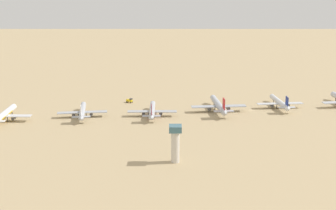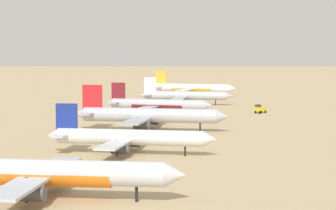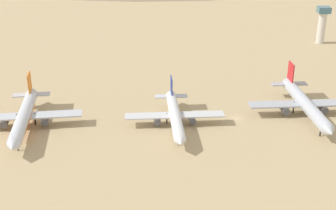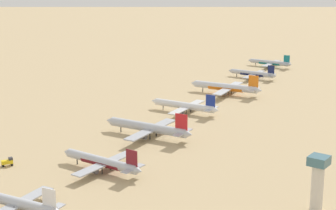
{
  "view_description": "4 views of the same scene",
  "coord_description": "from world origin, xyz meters",
  "views": [
    {
      "loc": [
        -369.14,
        63.0,
        102.62
      ],
      "look_at": [
        -0.86,
        67.13,
        4.4
      ],
      "focal_mm": 50.8,
      "sensor_mm": 36.0,
      "label": 1
    },
    {
      "loc": [
        72.22,
        -198.18,
        29.05
      ],
      "look_at": [
        -11.68,
        77.67,
        4.57
      ],
      "focal_mm": 74.46,
      "sensor_mm": 36.0,
      "label": 2
    },
    {
      "loc": [
        168.18,
        -20.91,
        76.88
      ],
      "look_at": [
        -1.28,
        -27.12,
        4.66
      ],
      "focal_mm": 49.92,
      "sensor_mm": 36.0,
      "label": 3
    },
    {
      "loc": [
        -193.78,
        271.71,
        100.15
      ],
      "look_at": [
        13.02,
        -13.24,
        6.62
      ],
      "focal_mm": 64.87,
      "sensor_mm": 36.0,
      "label": 4
    }
  ],
  "objects": [
    {
      "name": "ground_plane",
      "position": [
        0.0,
        0.0,
        0.0
      ],
      "size": [
        2271.0,
        2271.0,
        0.0
      ],
      "primitive_type": "plane",
      "color": "tan"
    },
    {
      "name": "parked_jet_3",
      "position": [
        7.93,
        -24.19,
        4.54
      ],
      "size": [
        46.79,
        38.12,
        13.49
      ],
      "color": "silver",
      "rests_on": "ground"
    },
    {
      "name": "parked_jet_4",
      "position": [
        -3.52,
        26.9,
        5.26
      ],
      "size": [
        54.17,
        44.13,
        15.62
      ],
      "color": "#B2B7C1",
      "rests_on": "ground"
    },
    {
      "name": "parked_jet_5",
      "position": [
        -17.01,
        79.16,
        4.49
      ],
      "size": [
        46.74,
        37.88,
        13.5
      ],
      "color": "#B2B7C1",
      "rests_on": "ground"
    },
    {
      "name": "parked_jet_6",
      "position": [
        -20.07,
        132.52,
        4.54
      ],
      "size": [
        46.7,
        38.13,
        13.48
      ],
      "color": "#B2B7C1",
      "rests_on": "ground"
    },
    {
      "name": "parked_jet_7",
      "position": [
        -31.24,
        188.68,
        4.84
      ],
      "size": [
        50.34,
        40.76,
        14.56
      ],
      "color": "white",
      "rests_on": "ground"
    },
    {
      "name": "service_truck",
      "position": [
        23.16,
        100.19,
        2.08
      ],
      "size": [
        4.78,
        5.7,
        3.9
      ],
      "color": "yellow",
      "rests_on": "ground"
    },
    {
      "name": "control_tower",
      "position": [
        -112.49,
        61.68,
        12.65
      ],
      "size": [
        7.2,
        7.2,
        22.16
      ],
      "color": "beige",
      "rests_on": "ground"
    }
  ]
}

